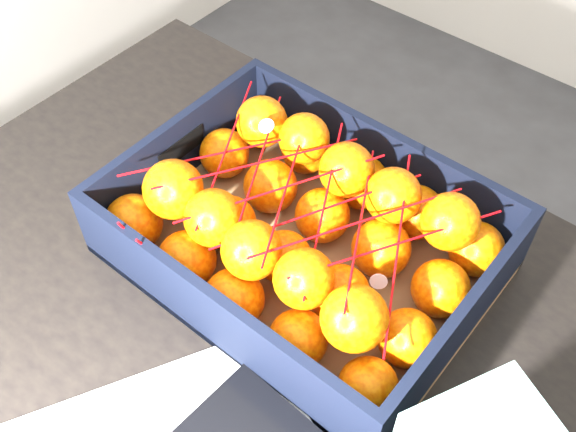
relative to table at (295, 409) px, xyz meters
The scene contains 4 objects.
table is the anchor object (origin of this frame).
produce_crate 0.21m from the table, 125.87° to the left, with size 0.44×0.33×0.11m.
clementine_heap 0.23m from the table, 126.44° to the left, with size 0.42×0.31×0.13m.
mesh_net 0.27m from the table, 130.27° to the left, with size 0.37×0.29×0.10m.
Camera 1 is at (-0.12, -0.23, 1.44)m, focal length 41.96 mm.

